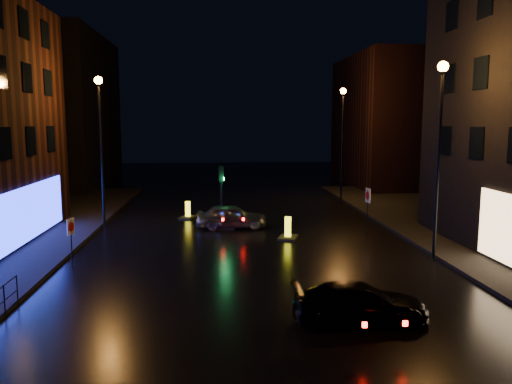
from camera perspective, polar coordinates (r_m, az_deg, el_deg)
ground at (r=15.43m, az=1.43°, el=-14.46°), size 120.00×120.00×0.00m
building_far_left at (r=51.27m, az=-21.34°, el=8.65°), size 8.00×16.00×14.00m
building_far_right at (r=49.05m, az=15.14°, el=7.80°), size 8.00×14.00×12.00m
street_lamp_lfar at (r=28.87m, az=-17.36°, el=6.95°), size 0.44×0.44×8.37m
street_lamp_rnear at (r=22.24m, az=20.27°, el=6.63°), size 0.44×0.44×8.37m
street_lamp_rfar at (r=37.37m, az=9.85°, el=7.33°), size 0.44×0.44×8.37m
traffic_signal at (r=28.69m, az=-3.95°, el=-2.89°), size 1.40×2.40×3.45m
silver_hatchback at (r=28.04m, az=-2.81°, el=-2.79°), size 3.96×1.66×1.34m
dark_sedan at (r=15.42m, az=11.83°, el=-12.32°), size 4.04×1.69×1.17m
bollard_near at (r=25.60m, az=3.66°, el=-4.79°), size 1.24×1.51×1.13m
bollard_far at (r=31.28m, az=-7.78°, el=-2.55°), size 1.16×1.40×1.04m
road_sign_left at (r=21.75m, az=-20.41°, el=-4.18°), size 0.18×0.48×2.01m
road_sign_right at (r=27.52m, az=12.66°, el=-0.81°), size 0.12×0.58×2.39m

